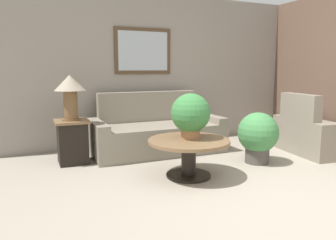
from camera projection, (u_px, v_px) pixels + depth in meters
The scene contains 9 objects.
ground_plane at pixel (285, 201), 3.34m from camera, with size 20.00×20.00×0.00m, color gray.
wall_back at pixel (167, 70), 5.87m from camera, with size 6.87×0.09×2.60m.
couch_main at pixel (156, 133), 5.28m from camera, with size 2.07×0.96×0.95m.
armchair at pixel (315, 134), 5.20m from camera, with size 0.99×1.23×0.95m.
coffee_table at pixel (189, 150), 4.03m from camera, with size 1.01×1.01×0.47m.
side_table at pixel (72, 141), 4.62m from camera, with size 0.46×0.46×0.62m.
table_lamp at pixel (70, 89), 4.51m from camera, with size 0.43×0.43×0.63m.
potted_plant_on_table at pixel (191, 114), 4.03m from camera, with size 0.49×0.49×0.56m.
potted_plant_floor at pixel (258, 135), 4.62m from camera, with size 0.57×0.57×0.72m.
Camera 1 is at (-2.36, -2.43, 1.33)m, focal length 35.00 mm.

